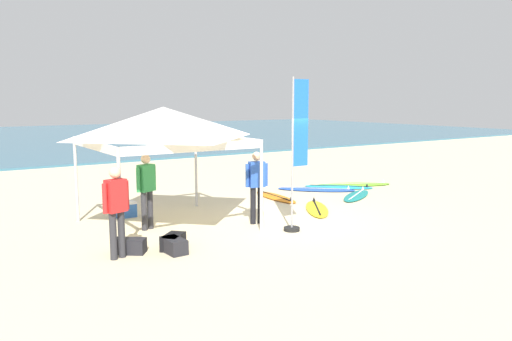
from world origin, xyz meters
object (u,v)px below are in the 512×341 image
object	(u,v)px
surfboard_orange	(276,197)
person_red	(116,206)
surfboard_lime	(354,184)
gear_bag_on_sand	(174,246)
person_green	(146,186)
cooler_box	(126,209)
gear_bag_near_tent	(173,242)
surfboard_blue	(316,189)
gear_bag_by_pole	(129,246)
surfboard_yellow	(317,209)
person_blue	(257,182)
banner_flag	(297,161)
canopy_tent	(164,123)
surfboard_cyan	(339,187)
surfboard_teal	(356,195)

from	to	relation	value
surfboard_orange	person_red	xyz separation A→B (m)	(-5.77, -3.01, 0.95)
surfboard_lime	gear_bag_on_sand	world-z (taller)	gear_bag_on_sand
person_green	cooler_box	size ratio (longest dim) A/B	3.42
surfboard_lime	person_green	distance (m)	8.30
person_green	gear_bag_near_tent	xyz separation A→B (m)	(-0.13, -1.68, -0.85)
surfboard_blue	surfboard_lime	world-z (taller)	same
gear_bag_near_tent	gear_bag_by_pole	bearing A→B (deg)	167.01
surfboard_blue	gear_bag_on_sand	size ratio (longest dim) A/B	3.81
surfboard_yellow	cooler_box	size ratio (longest dim) A/B	4.04
surfboard_yellow	surfboard_lime	bearing A→B (deg)	31.85
person_green	cooler_box	xyz separation A→B (m)	(-0.01, 1.44, -0.79)
person_red	gear_bag_near_tent	world-z (taller)	person_red
surfboard_lime	cooler_box	bearing A→B (deg)	-178.61
gear_bag_near_tent	surfboard_yellow	bearing A→B (deg)	13.28
person_red	cooler_box	xyz separation A→B (m)	(1.22, 3.12, -0.79)
surfboard_orange	surfboard_yellow	bearing A→B (deg)	-90.93
surfboard_orange	person_blue	world-z (taller)	person_blue
surfboard_lime	gear_bag_on_sand	bearing A→B (deg)	-156.76
person_red	banner_flag	bearing A→B (deg)	-3.21
canopy_tent	surfboard_yellow	world-z (taller)	canopy_tent
person_red	surfboard_orange	bearing A→B (deg)	27.55
surfboard_cyan	person_red	bearing A→B (deg)	-159.18
cooler_box	gear_bag_on_sand	bearing A→B (deg)	-93.75
surfboard_orange	gear_bag_near_tent	world-z (taller)	gear_bag_near_tent
gear_bag_by_pole	gear_bag_on_sand	distance (m)	0.84
surfboard_orange	gear_bag_near_tent	distance (m)	5.55
person_green	cooler_box	distance (m)	1.65
canopy_tent	person_green	distance (m)	1.48
surfboard_orange	gear_bag_on_sand	world-z (taller)	gear_bag_on_sand
surfboard_blue	surfboard_cyan	size ratio (longest dim) A/B	1.12
surfboard_teal	person_blue	world-z (taller)	person_blue
surfboard_teal	surfboard_cyan	xyz separation A→B (m)	(0.60, 1.42, -0.00)
person_green	banner_flag	size ratio (longest dim) A/B	0.50
surfboard_orange	gear_bag_near_tent	xyz separation A→B (m)	(-4.67, -3.01, 0.10)
surfboard_orange	banner_flag	distance (m)	4.00
surfboard_teal	gear_bag_by_pole	world-z (taller)	gear_bag_by_pole
person_green	surfboard_blue	bearing A→B (deg)	14.36
surfboard_yellow	person_red	world-z (taller)	person_red
gear_bag_by_pole	person_green	bearing A→B (deg)	57.47
surfboard_orange	person_blue	xyz separation A→B (m)	(-2.18, -2.25, 0.95)
gear_bag_on_sand	person_green	bearing A→B (deg)	83.14
surfboard_yellow	gear_bag_by_pole	distance (m)	5.53
surfboard_orange	person_green	xyz separation A→B (m)	(-4.53, -1.33, 0.95)
gear_bag_by_pole	cooler_box	distance (m)	3.08
surfboard_yellow	banner_flag	distance (m)	2.67
canopy_tent	surfboard_blue	world-z (taller)	canopy_tent
surfboard_orange	surfboard_cyan	distance (m)	2.78
banner_flag	canopy_tent	bearing A→B (deg)	139.79
surfboard_lime	person_red	xyz separation A→B (m)	(-9.32, -3.32, 0.95)
surfboard_orange	person_green	bearing A→B (deg)	-163.64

